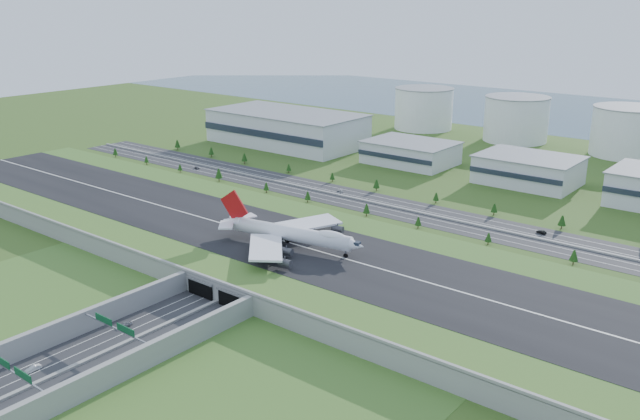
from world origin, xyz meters
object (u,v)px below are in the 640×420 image
Objects in this scene: boeing_747 at (290,233)px; car_1 at (33,368)px; car_4 at (197,168)px; car_5 at (541,232)px; car_0 at (125,324)px; car_7 at (340,191)px; car_2 at (165,339)px; fuel_tank_a at (424,109)px; car_3 at (27,408)px.

boeing_747 is 14.20× the size of car_1.
car_5 is at bearing -71.95° from car_4.
boeing_747 is at bearing 93.51° from car_0.
car_7 is at bearing -76.60° from car_5.
car_2 is 194.85m from car_5.
car_1 is at bearing 67.88° from car_2.
car_2 is 195.23m from car_7.
car_0 reaches higher than car_2.
fuel_tank_a is 10.07× the size of car_5.
fuel_tank_a is at bearing 100.00° from boeing_747.
car_4 reaches higher than car_3.
fuel_tank_a is 11.01× the size of car_7.
car_7 is (109.99, 15.51, -0.11)m from car_4.
boeing_747 is 185.18m from car_4.
car_0 is 203.26m from car_5.
car_5 is (232.50, 17.16, 0.05)m from car_4.
fuel_tank_a is 10.09× the size of car_0.
car_0 is at bearing -105.36° from boeing_747.
car_0 is 1.09× the size of car_3.
car_3 is 243.23m from car_7.
car_2 reaches higher than car_1.
car_5 is at bearing 106.93° from car_7.
boeing_747 reaches higher than car_3.
car_2 reaches higher than car_4.
car_4 is at bearing -101.35° from fuel_tank_a.
car_3 is at bearing -94.36° from boeing_747.
car_2 is at bearing -98.03° from car_3.
boeing_747 reaches higher than car_4.
fuel_tank_a is 11.00× the size of car_3.
car_3 is 1.01× the size of car_4.
car_1 is 22.13m from car_3.
boeing_747 is 82.49m from car_0.
car_2 is at bearing 35.40° from car_7.
car_0 reaches higher than car_5.
car_1 is at bearing -6.03° from car_5.
car_1 reaches higher than car_3.
car_7 is at bearing 105.73° from boeing_747.
car_3 is 0.92× the size of car_5.
car_4 is (-161.59, 89.47, -13.33)m from boeing_747.
car_4 reaches higher than car_7.
boeing_747 is 11.78× the size of car_2.
car_2 is at bearing -71.74° from fuel_tank_a.
car_0 is 19.80m from car_2.
fuel_tank_a is at bearing -69.10° from car_2.
car_1 is at bearing 28.10° from car_7.
car_1 is 1.00× the size of car_5.
car_2 is 1.32× the size of car_7.
car_2 is 1.33× the size of car_4.
boeing_747 is at bearing -69.55° from fuel_tank_a.
car_2 is at bearing 13.58° from car_0.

